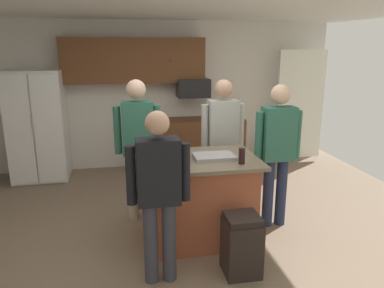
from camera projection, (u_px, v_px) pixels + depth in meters
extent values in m
plane|color=#7F6B56|center=(184.00, 235.00, 4.35)|extent=(7.04, 7.04, 0.00)
plane|color=white|center=(182.00, 0.00, 3.69)|extent=(7.04, 7.04, 0.00)
cube|color=silver|center=(157.00, 95.00, 6.68)|extent=(6.40, 0.10, 2.60)
cube|color=white|center=(300.00, 105.00, 6.82)|extent=(0.90, 0.06, 2.00)
cube|color=brown|center=(134.00, 60.00, 6.25)|extent=(2.40, 0.35, 0.75)
sphere|color=#4C3823|center=(171.00, 61.00, 6.18)|extent=(0.04, 0.04, 0.04)
cube|color=brown|center=(193.00, 143.00, 6.70)|extent=(1.80, 0.60, 0.90)
sphere|color=#4C3823|center=(222.00, 147.00, 6.48)|extent=(0.04, 0.04, 0.04)
cube|color=white|center=(38.00, 126.00, 6.03)|extent=(0.87, 0.70, 1.80)
cube|color=white|center=(18.00, 131.00, 5.64)|extent=(0.41, 0.04, 1.72)
cube|color=white|center=(48.00, 130.00, 5.72)|extent=(0.41, 0.04, 1.72)
cylinder|color=#B2B2B7|center=(32.00, 125.00, 5.63)|extent=(0.02, 0.02, 0.35)
cube|color=black|center=(193.00, 88.00, 6.46)|extent=(0.56, 0.40, 0.32)
cube|color=#AD5638|center=(197.00, 201.00, 4.17)|extent=(1.20, 0.80, 0.93)
cube|color=#756651|center=(197.00, 160.00, 4.05)|extent=(1.34, 0.94, 0.04)
cylinder|color=#383842|center=(215.00, 180.00, 4.94)|extent=(0.13, 0.13, 0.85)
cylinder|color=#383842|center=(228.00, 179.00, 4.97)|extent=(0.13, 0.13, 0.85)
cube|color=#B7B7B2|center=(223.00, 125.00, 4.76)|extent=(0.38, 0.22, 0.64)
sphere|color=tan|center=(224.00, 89.00, 4.64)|extent=(0.23, 0.23, 0.23)
cylinder|color=#B7B7B2|center=(205.00, 127.00, 4.72)|extent=(0.09, 0.09, 0.58)
cylinder|color=#B7B7B2|center=(241.00, 125.00, 4.81)|extent=(0.09, 0.09, 0.58)
cylinder|color=tan|center=(133.00, 187.00, 4.68)|extent=(0.13, 0.13, 0.87)
cylinder|color=tan|center=(146.00, 186.00, 4.71)|extent=(0.13, 0.13, 0.87)
cube|color=#2D6651|center=(137.00, 128.00, 4.50)|extent=(0.38, 0.22, 0.65)
sphere|color=beige|center=(136.00, 89.00, 4.38)|extent=(0.23, 0.23, 0.23)
cylinder|color=#2D6651|center=(117.00, 130.00, 4.46)|extent=(0.09, 0.09, 0.58)
cylinder|color=#2D6651|center=(157.00, 129.00, 4.55)|extent=(0.09, 0.09, 0.58)
cylinder|color=#383842|center=(151.00, 243.00, 3.41)|extent=(0.13, 0.13, 0.79)
cylinder|color=#383842|center=(169.00, 241.00, 3.44)|extent=(0.13, 0.13, 0.79)
cube|color=black|center=(158.00, 172.00, 3.24)|extent=(0.38, 0.22, 0.59)
sphere|color=tan|center=(157.00, 123.00, 3.13)|extent=(0.21, 0.21, 0.21)
cylinder|color=black|center=(131.00, 175.00, 3.20)|extent=(0.09, 0.09, 0.53)
cylinder|color=black|center=(185.00, 172.00, 3.29)|extent=(0.09, 0.09, 0.53)
cylinder|color=#232D4C|center=(268.00, 193.00, 4.50)|extent=(0.13, 0.13, 0.85)
cylinder|color=#232D4C|center=(281.00, 192.00, 4.53)|extent=(0.13, 0.13, 0.85)
cube|color=#2D6651|center=(278.00, 134.00, 4.32)|extent=(0.38, 0.22, 0.63)
sphere|color=beige|center=(281.00, 94.00, 4.20)|extent=(0.23, 0.23, 0.23)
cylinder|color=#2D6651|center=(259.00, 136.00, 4.28)|extent=(0.09, 0.09, 0.57)
cylinder|color=#2D6651|center=(297.00, 134.00, 4.37)|extent=(0.09, 0.09, 0.57)
cylinder|color=#4C6B99|center=(181.00, 160.00, 3.84)|extent=(0.09, 0.09, 0.10)
torus|color=#4C6B99|center=(186.00, 159.00, 3.85)|extent=(0.06, 0.01, 0.06)
cylinder|color=black|center=(187.00, 155.00, 3.92)|extent=(0.06, 0.06, 0.15)
cylinder|color=black|center=(165.00, 150.00, 4.11)|extent=(0.06, 0.06, 0.13)
cylinder|color=black|center=(152.00, 151.00, 4.10)|extent=(0.07, 0.07, 0.12)
cylinder|color=black|center=(185.00, 152.00, 4.07)|extent=(0.07, 0.07, 0.13)
cylinder|color=#4C6B99|center=(151.00, 160.00, 3.83)|extent=(0.09, 0.09, 0.10)
torus|color=#4C6B99|center=(157.00, 159.00, 3.84)|extent=(0.06, 0.01, 0.06)
cylinder|color=black|center=(242.00, 156.00, 3.84)|extent=(0.07, 0.07, 0.17)
cube|color=#B7B7BC|center=(214.00, 157.00, 4.04)|extent=(0.44, 0.30, 0.02)
cube|color=#A8A8AD|center=(214.00, 156.00, 4.03)|extent=(0.44, 0.30, 0.02)
cube|color=black|center=(241.00, 247.00, 3.56)|extent=(0.34, 0.34, 0.55)
cube|color=black|center=(243.00, 218.00, 3.48)|extent=(0.32, 0.32, 0.06)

